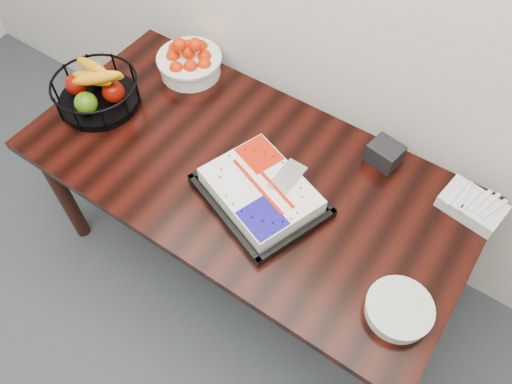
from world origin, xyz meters
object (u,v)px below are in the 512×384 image
Objects in this scene: tangerine_bowl at (189,59)px; plate_stack at (399,310)px; napkin_box at (385,154)px; table at (246,182)px; cake_tray at (261,192)px; fruit_basket at (96,90)px.

tangerine_bowl is 1.39m from plate_stack.
tangerine_bowl is at bearing -178.29° from napkin_box.
tangerine_bowl is 1.32× the size of plate_stack.
cake_tray is (0.13, -0.08, 0.13)m from table.
table is at bearing 164.75° from plate_stack.
plate_stack reaches higher than table.
tangerine_bowl reaches higher than napkin_box.
cake_tray reaches higher than plate_stack.
fruit_basket is at bearing -175.21° from table.
tangerine_bowl is at bearing 149.15° from table.
napkin_box is at bearing 55.12° from cake_tray.
table is 14.60× the size of napkin_box.
fruit_basket reaches higher than table.
tangerine_bowl is (-0.53, 0.32, 0.17)m from table.
cake_tray is 0.77m from tangerine_bowl.
plate_stack is at bearing -15.25° from table.
cake_tray is 2.50× the size of plate_stack.
table is at bearing 147.02° from cake_tray.
tangerine_bowl is 0.96m from napkin_box.
fruit_basket reaches higher than plate_stack.
fruit_basket is (-0.73, -0.06, 0.17)m from table.
cake_tray is 0.52m from napkin_box.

